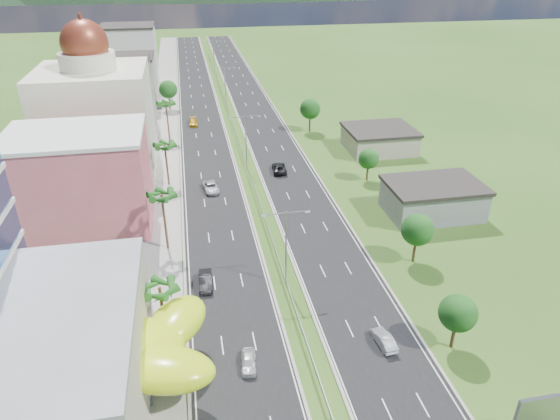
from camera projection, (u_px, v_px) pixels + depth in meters
ground at (303, 335)px, 57.87m from camera, size 500.00×500.00×0.00m
road_left at (200, 113)px, 134.76m from camera, size 11.00×260.00×0.04m
road_right at (255, 110)px, 137.24m from camera, size 11.00×260.00×0.04m
sidewalk_left at (164, 115)px, 133.17m from camera, size 7.00×260.00×0.12m
median_guardrail at (235, 131)px, 120.09m from camera, size 0.10×216.06×0.76m
streetlight_median_b at (286, 241)px, 63.40m from camera, size 6.04×0.25×11.00m
streetlight_median_c at (246, 137)px, 98.13m from camera, size 6.04×0.25×11.00m
streetlight_median_d at (225, 83)px, 137.20m from camera, size 6.04×0.25×11.00m
streetlight_median_e at (213, 52)px, 176.26m from camera, size 6.04×0.25×11.00m
lime_canopy at (114, 350)px, 48.75m from camera, size 18.00×15.00×7.40m
pink_shophouse at (82, 182)px, 77.51m from camera, size 20.00×15.00×15.00m
domed_building at (97, 115)px, 95.68m from camera, size 20.00×20.00×28.70m
midrise_grey at (118, 97)px, 119.12m from camera, size 16.00×15.00×16.00m
midrise_beige at (126, 82)px, 138.92m from camera, size 16.00×15.00×13.00m
midrise_white at (131, 57)px, 157.72m from camera, size 16.00×15.00×18.00m
billboard at (543, 411)px, 42.99m from camera, size 5.20×0.35×6.20m
shed_near at (433, 200)px, 83.04m from camera, size 15.00×10.00×5.00m
shed_far at (379, 140)px, 109.56m from camera, size 14.00×12.00×4.40m
palm_tree_b at (160, 291)px, 53.74m from camera, size 3.60×3.60×8.10m
palm_tree_c at (162, 198)px, 70.43m from camera, size 3.60×3.60×9.60m
palm_tree_d at (165, 147)px, 90.85m from camera, size 3.60×3.60×8.60m
palm_tree_e at (166, 105)px, 112.20m from camera, size 3.60×3.60×9.40m
leafy_tree_lfar at (168, 89)px, 135.18m from camera, size 4.90×4.90×8.05m
leafy_tree_ra at (458, 313)px, 53.95m from camera, size 4.20×4.20×6.90m
leafy_tree_rb at (417, 230)px, 69.01m from camera, size 4.55×4.55×7.47m
leafy_tree_rc at (369, 159)px, 94.20m from camera, size 3.85×3.85×6.33m
leafy_tree_rd at (310, 109)px, 119.02m from camera, size 4.90×4.90×8.05m
car_white_near_left at (249, 362)px, 53.17m from camera, size 2.00×4.03×1.32m
car_dark_left at (205, 281)px, 65.78m from camera, size 1.91×4.96×1.61m
car_silver_mid_left at (211, 187)px, 91.56m from camera, size 3.16×5.66×1.50m
car_yellow_far_left at (193, 122)px, 125.51m from camera, size 2.18×5.21×1.50m
car_silver_right at (384, 340)px, 56.10m from camera, size 1.91×4.42×1.42m
car_dark_far_right at (279, 168)px, 99.41m from camera, size 3.02×5.83×1.57m
motorcycle at (192, 282)px, 65.99m from camera, size 0.57×1.71×1.08m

